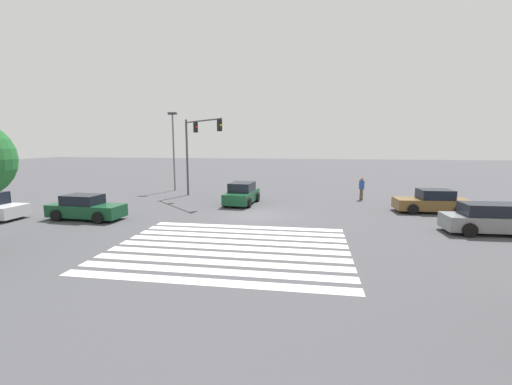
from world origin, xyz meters
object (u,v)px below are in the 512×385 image
object	(u,v)px
traffic_signal_mast	(196,141)
car_1	(86,208)
car_5	(432,202)
car_3	(242,194)
pedestrian	(362,187)
car_2	(492,219)
street_light_pole_a	(173,144)

from	to	relation	value
traffic_signal_mast	car_1	xyz separation A→B (m)	(-3.95, -8.96, -4.00)
car_5	car_3	bearing A→B (deg)	-7.68
pedestrian	car_1	bearing A→B (deg)	-13.52
car_1	car_2	xyz separation A→B (m)	(22.57, 0.33, 0.06)
traffic_signal_mast	pedestrian	distance (m)	14.05
car_3	car_5	bearing A→B (deg)	89.72
traffic_signal_mast	pedestrian	xyz separation A→B (m)	(13.51, 1.11, -3.68)
car_2	street_light_pole_a	distance (m)	25.72
traffic_signal_mast	car_2	bearing A→B (deg)	20.14
pedestrian	street_light_pole_a	bearing A→B (deg)	-52.53
car_2	street_light_pole_a	world-z (taller)	street_light_pole_a
traffic_signal_mast	car_5	size ratio (longest dim) A/B	1.40
car_1	car_5	xyz separation A→B (m)	(21.40, 5.64, 0.00)
car_1	street_light_pole_a	xyz separation A→B (m)	(0.38, 12.79, 3.79)
car_3	street_light_pole_a	world-z (taller)	street_light_pole_a
car_3	car_1	bearing A→B (deg)	-46.83
traffic_signal_mast	car_3	bearing A→B (deg)	17.12
car_2	street_light_pole_a	bearing A→B (deg)	148.96
car_1	car_2	world-z (taller)	car_2
car_3	pedestrian	distance (m)	9.81
car_3	traffic_signal_mast	bearing A→B (deg)	-113.64
car_1	car_5	distance (m)	22.12
traffic_signal_mast	car_5	xyz separation A→B (m)	(17.45, -3.32, -4.00)
car_5	street_light_pole_a	distance (m)	22.52
car_2	car_5	xyz separation A→B (m)	(-1.17, 5.31, -0.05)
traffic_signal_mast	car_2	size ratio (longest dim) A/B	1.38
traffic_signal_mast	pedestrian	bearing A→B (deg)	49.71
car_1	car_5	size ratio (longest dim) A/B	0.98
traffic_signal_mast	car_2	xyz separation A→B (m)	(18.62, -8.63, -3.95)
car_5	street_light_pole_a	xyz separation A→B (m)	(-21.01, 7.15, 3.79)
traffic_signal_mast	car_3	xyz separation A→B (m)	(4.32, -2.28, -3.93)
car_1	car_2	distance (m)	22.57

